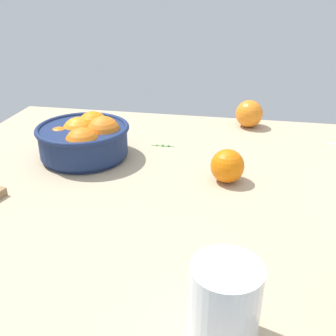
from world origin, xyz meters
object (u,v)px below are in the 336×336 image
object	(u,v)px
fruit_bowl	(85,138)
loose_orange_3	(249,114)
juice_glass	(224,310)
loose_orange_0	(227,166)

from	to	relation	value
fruit_bowl	loose_orange_3	world-z (taller)	fruit_bowl
juice_glass	loose_orange_3	bearing A→B (deg)	88.16
loose_orange_0	loose_orange_3	size ratio (longest dim) A/B	0.92
fruit_bowl	juice_glass	size ratio (longest dim) A/B	2.01
fruit_bowl	loose_orange_3	size ratio (longest dim) A/B	2.82
loose_orange_0	loose_orange_3	distance (cm)	37.72
juice_glass	loose_orange_0	world-z (taller)	juice_glass
loose_orange_0	loose_orange_3	xyz separation A→B (cm)	(4.49, 37.45, 0.32)
juice_glass	loose_orange_3	xyz separation A→B (cm)	(2.60, 81.12, -0.83)
loose_orange_0	juice_glass	bearing A→B (deg)	-87.52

